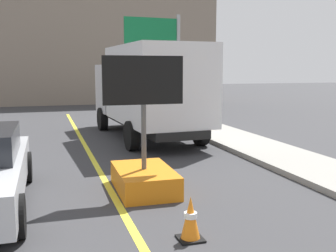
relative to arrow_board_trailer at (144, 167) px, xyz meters
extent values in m
cube|color=orange|center=(0.00, 0.00, -0.26)|extent=(1.14, 1.82, 0.45)
cylinder|color=#4C4C4C|center=(0.00, 0.00, 0.62)|extent=(0.10, 0.10, 1.30)
cube|color=black|center=(0.00, 0.00, 1.74)|extent=(1.60, 0.11, 0.95)
sphere|color=yellow|center=(0.55, 0.04, 1.74)|extent=(0.09, 0.09, 0.09)
sphere|color=yellow|center=(0.25, 0.04, 1.74)|extent=(0.09, 0.09, 0.09)
sphere|color=yellow|center=(-0.05, 0.05, 1.74)|extent=(0.09, 0.09, 0.09)
sphere|color=yellow|center=(-0.35, 0.06, 1.74)|extent=(0.09, 0.09, 0.09)
sphere|color=yellow|center=(-0.52, 0.06, 1.92)|extent=(0.09, 0.09, 0.09)
sphere|color=yellow|center=(-0.52, 0.06, 1.56)|extent=(0.09, 0.09, 0.09)
cube|color=black|center=(1.63, 6.10, 0.09)|extent=(2.07, 6.85, 0.25)
cube|color=silver|center=(1.49, 8.53, 1.17)|extent=(2.50, 2.03, 1.90)
cube|color=silver|center=(1.69, 5.07, 1.46)|extent=(2.66, 4.73, 2.49)
cylinder|color=black|center=(0.35, 8.33, -0.03)|extent=(0.33, 0.92, 0.90)
cylinder|color=black|center=(2.64, 8.46, -0.03)|extent=(0.33, 0.92, 0.90)
cylinder|color=black|center=(0.61, 4.01, -0.03)|extent=(0.33, 0.92, 0.90)
cylinder|color=black|center=(2.90, 4.14, -0.03)|extent=(0.33, 0.92, 0.90)
cylinder|color=black|center=(-2.32, -1.71, -0.15)|extent=(0.22, 0.66, 0.66)
cylinder|color=black|center=(-2.29, 1.38, -0.15)|extent=(0.22, 0.66, 0.66)
cylinder|color=gray|center=(4.48, 11.05, 2.02)|extent=(0.18, 0.18, 5.00)
cube|color=#0F6033|center=(3.08, 10.95, 3.67)|extent=(2.60, 0.25, 1.30)
cube|color=white|center=(3.08, 10.98, 3.67)|extent=(1.82, 0.14, 0.18)
cube|color=gray|center=(0.64, 22.89, 4.04)|extent=(19.50, 6.04, 9.05)
cube|color=black|center=(0.07, -2.49, -0.47)|extent=(0.36, 0.36, 0.03)
cone|color=orange|center=(0.07, -2.49, -0.14)|extent=(0.28, 0.28, 0.62)
cylinder|color=white|center=(0.07, -2.49, -0.11)|extent=(0.19, 0.19, 0.08)
camera|label=1|loc=(-1.89, -7.66, 1.98)|focal=42.96mm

